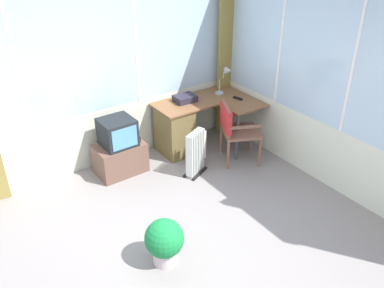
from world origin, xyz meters
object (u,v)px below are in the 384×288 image
(paper_tray, at_px, (185,98))
(space_heater, at_px, (196,152))
(potted_plant, at_px, (164,241))
(tv_on_stand, at_px, (119,149))
(tv_remote, at_px, (238,98))
(wooden_armchair, at_px, (233,125))
(desk_lamp, at_px, (226,76))
(desk, at_px, (180,126))

(paper_tray, distance_m, space_heater, 0.87)
(potted_plant, bearing_deg, tv_on_stand, 78.00)
(tv_remote, xyz_separation_m, space_heater, (-0.96, -0.33, -0.42))
(wooden_armchair, bearing_deg, space_heater, 177.84)
(desk_lamp, relative_size, space_heater, 0.67)
(tv_remote, relative_size, tv_on_stand, 0.19)
(potted_plant, bearing_deg, tv_remote, 34.56)
(wooden_armchair, bearing_deg, potted_plant, -147.56)
(desk, bearing_deg, wooden_armchair, -54.29)
(tv_on_stand, bearing_deg, paper_tray, 4.73)
(tv_remote, relative_size, paper_tray, 0.50)
(tv_on_stand, height_order, space_heater, tv_on_stand)
(desk, distance_m, tv_remote, 0.94)
(desk_lamp, bearing_deg, potted_plant, -140.72)
(desk_lamp, height_order, tv_on_stand, desk_lamp)
(desk, distance_m, tv_on_stand, 0.96)
(desk, xyz_separation_m, potted_plant, (-1.33, -1.77, -0.13))
(desk, distance_m, desk_lamp, 1.01)
(wooden_armchair, bearing_deg, paper_tray, 113.06)
(space_heater, height_order, potted_plant, space_heater)
(desk, height_order, potted_plant, desk)
(wooden_armchair, height_order, space_heater, wooden_armchair)
(paper_tray, bearing_deg, tv_remote, -28.18)
(desk_lamp, distance_m, wooden_armchair, 0.84)
(paper_tray, xyz_separation_m, space_heater, (-0.29, -0.69, -0.45))
(desk, xyz_separation_m, paper_tray, (0.15, 0.08, 0.37))
(space_heater, relative_size, potted_plant, 1.25)
(space_heater, bearing_deg, tv_remote, 18.88)
(desk, height_order, tv_remote, tv_remote)
(wooden_armchair, xyz_separation_m, tv_on_stand, (-1.41, 0.62, -0.20))
(desk_lamp, height_order, paper_tray, desk_lamp)
(desk_lamp, relative_size, wooden_armchair, 0.49)
(desk_lamp, bearing_deg, space_heater, -147.88)
(wooden_armchair, relative_size, space_heater, 1.36)
(tv_on_stand, xyz_separation_m, space_heater, (0.82, -0.60, -0.03))
(tv_remote, bearing_deg, paper_tray, 139.17)
(paper_tray, bearing_deg, desk, -152.23)
(desk, xyz_separation_m, space_heater, (-0.13, -0.61, -0.08))
(space_heater, xyz_separation_m, potted_plant, (-1.19, -1.16, -0.04))
(desk_lamp, relative_size, tv_remote, 2.78)
(wooden_armchair, height_order, potted_plant, wooden_armchair)
(desk_lamp, bearing_deg, paper_tray, 171.53)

